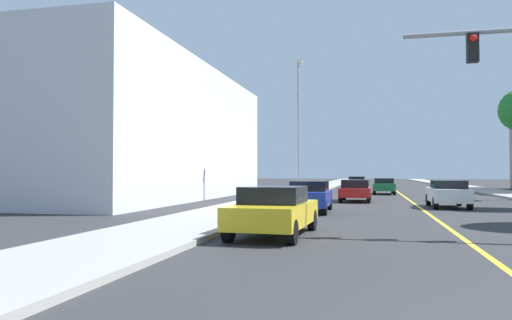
{
  "coord_description": "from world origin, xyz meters",
  "views": [
    {
      "loc": [
        -2.44,
        -4.62,
        1.81
      ],
      "look_at": [
        -8.47,
        20.78,
        2.48
      ],
      "focal_mm": 33.97,
      "sensor_mm": 36.0,
      "label": 1
    }
  ],
  "objects_px": {
    "car_blue": "(310,196)",
    "car_white": "(448,193)",
    "car_red": "(355,190)",
    "car_black": "(357,183)",
    "car_yellow": "(274,210)",
    "street_lamp": "(298,122)",
    "car_green": "(384,186)"
  },
  "relations": [
    {
      "from": "car_red",
      "to": "car_black",
      "type": "height_order",
      "value": "car_black"
    },
    {
      "from": "car_green",
      "to": "car_blue",
      "type": "xyz_separation_m",
      "value": [
        -3.79,
        -19.66,
        0.05
      ]
    },
    {
      "from": "car_green",
      "to": "car_white",
      "type": "bearing_deg",
      "value": -79.72
    },
    {
      "from": "street_lamp",
      "to": "car_red",
      "type": "bearing_deg",
      "value": -16.72
    },
    {
      "from": "car_green",
      "to": "car_blue",
      "type": "distance_m",
      "value": 20.02
    },
    {
      "from": "street_lamp",
      "to": "car_green",
      "type": "relative_size",
      "value": 2.12
    },
    {
      "from": "car_yellow",
      "to": "car_white",
      "type": "height_order",
      "value": "same"
    },
    {
      "from": "car_blue",
      "to": "car_white",
      "type": "height_order",
      "value": "car_blue"
    },
    {
      "from": "street_lamp",
      "to": "car_white",
      "type": "distance_m",
      "value": 11.05
    },
    {
      "from": "car_blue",
      "to": "car_yellow",
      "type": "bearing_deg",
      "value": 89.48
    },
    {
      "from": "car_yellow",
      "to": "car_white",
      "type": "bearing_deg",
      "value": -114.65
    },
    {
      "from": "car_red",
      "to": "car_white",
      "type": "bearing_deg",
      "value": -41.27
    },
    {
      "from": "car_red",
      "to": "car_black",
      "type": "relative_size",
      "value": 1.06
    },
    {
      "from": "car_blue",
      "to": "car_white",
      "type": "relative_size",
      "value": 1.08
    },
    {
      "from": "car_black",
      "to": "car_blue",
      "type": "xyz_separation_m",
      "value": [
        -1.42,
        -26.97,
        0.02
      ]
    },
    {
      "from": "car_white",
      "to": "street_lamp",
      "type": "bearing_deg",
      "value": 147.16
    },
    {
      "from": "car_green",
      "to": "car_red",
      "type": "bearing_deg",
      "value": -100.34
    },
    {
      "from": "car_green",
      "to": "car_white",
      "type": "relative_size",
      "value": 1.08
    },
    {
      "from": "street_lamp",
      "to": "car_yellow",
      "type": "distance_m",
      "value": 18.98
    },
    {
      "from": "street_lamp",
      "to": "car_white",
      "type": "xyz_separation_m",
      "value": [
        8.54,
        -5.45,
        -4.41
      ]
    },
    {
      "from": "car_yellow",
      "to": "car_blue",
      "type": "bearing_deg",
      "value": -87.51
    },
    {
      "from": "car_red",
      "to": "car_black",
      "type": "bearing_deg",
      "value": 92.02
    },
    {
      "from": "car_black",
      "to": "car_white",
      "type": "height_order",
      "value": "car_black"
    },
    {
      "from": "car_yellow",
      "to": "car_green",
      "type": "bearing_deg",
      "value": -95.3
    },
    {
      "from": "car_green",
      "to": "car_black",
      "type": "bearing_deg",
      "value": 107.91
    },
    {
      "from": "car_red",
      "to": "car_black",
      "type": "distance_m",
      "value": 18.29
    },
    {
      "from": "car_yellow",
      "to": "street_lamp",
      "type": "bearing_deg",
      "value": -81.54
    },
    {
      "from": "car_yellow",
      "to": "car_black",
      "type": "bearing_deg",
      "value": -89.94
    },
    {
      "from": "car_blue",
      "to": "car_red",
      "type": "bearing_deg",
      "value": -102.43
    },
    {
      "from": "car_yellow",
      "to": "car_blue",
      "type": "distance_m",
      "value": 8.54
    },
    {
      "from": "car_yellow",
      "to": "car_white",
      "type": "relative_size",
      "value": 1.09
    },
    {
      "from": "car_yellow",
      "to": "car_black",
      "type": "distance_m",
      "value": 35.53
    }
  ]
}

